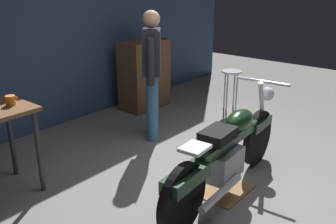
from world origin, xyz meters
The scene contains 8 objects.
ground_plane centered at (0.00, 0.00, 0.00)m, with size 12.00×12.00×0.00m, color gray.
back_wall centered at (0.00, 2.80, 1.55)m, with size 8.00×0.12×3.10m, color #384C70.
motorcycle centered at (-0.11, -0.11, 0.45)m, with size 2.19×0.60×1.00m.
person_standing centered at (0.46, 1.38, 0.93)m, with size 0.46×0.41×1.67m.
shop_stool centered at (2.11, 1.16, 0.50)m, with size 0.32×0.32×0.64m.
wooden_dresser centered at (1.31, 2.30, 0.55)m, with size 0.80×0.47×1.10m.
drip_tray centered at (-0.10, -0.11, 0.01)m, with size 0.56×0.40×0.01m, color olive.
mug_orange_travel centered at (-1.37, 1.54, 0.95)m, with size 0.12×0.09×0.10m.
Camera 1 is at (-3.07, -1.79, 2.07)m, focal length 40.66 mm.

